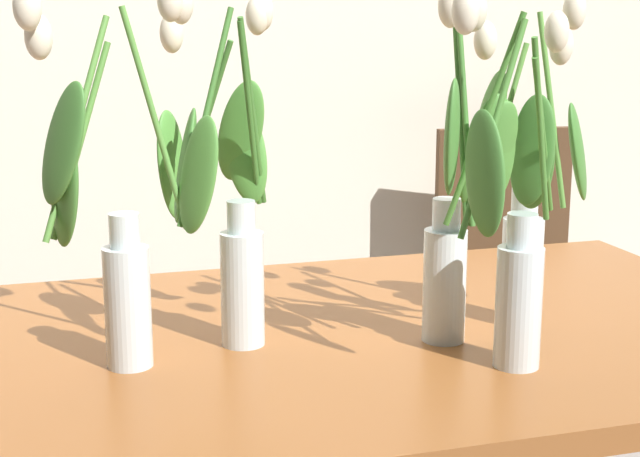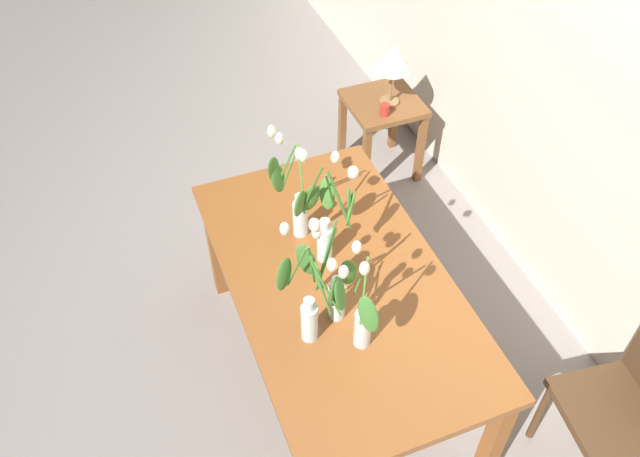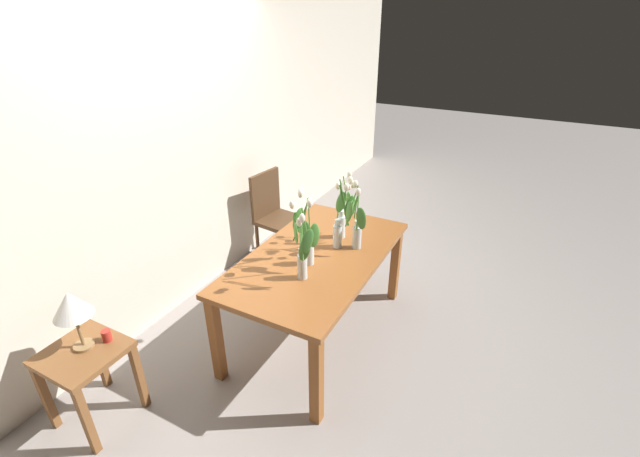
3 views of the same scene
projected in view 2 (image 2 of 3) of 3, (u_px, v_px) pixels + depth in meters
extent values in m
plane|color=gray|center=(336.00, 372.00, 3.34)|extent=(18.00, 18.00, 0.00)
cube|color=beige|center=(637.00, 94.00, 2.71)|extent=(9.00, 0.10, 2.70)
cube|color=brown|center=(339.00, 281.00, 2.82)|extent=(1.60, 0.90, 0.04)
cube|color=brown|center=(216.00, 246.00, 3.47)|extent=(0.07, 0.07, 0.70)
cube|color=brown|center=(351.00, 209.00, 3.67)|extent=(0.07, 0.07, 0.70)
cube|color=brown|center=(493.00, 441.00, 2.71)|extent=(0.07, 0.07, 0.70)
cylinder|color=silver|center=(363.00, 329.00, 2.52)|extent=(0.07, 0.07, 0.18)
cylinder|color=silver|center=(364.00, 311.00, 2.43)|extent=(0.04, 0.04, 0.05)
cylinder|color=silver|center=(362.00, 333.00, 2.54)|extent=(0.06, 0.06, 0.11)
cylinder|color=#56933D|center=(360.00, 279.00, 2.37)|extent=(0.08, 0.01, 0.26)
ellipsoid|color=#F2E5C6|center=(357.00, 247.00, 2.30)|extent=(0.04, 0.04, 0.06)
ellipsoid|color=#427F33|center=(348.00, 272.00, 2.38)|extent=(0.04, 0.10, 0.18)
cylinder|color=#56933D|center=(364.00, 292.00, 2.30)|extent=(0.05, 0.04, 0.31)
ellipsoid|color=#F2E5C6|center=(364.00, 268.00, 2.17)|extent=(0.04, 0.04, 0.06)
ellipsoid|color=#427F33|center=(368.00, 315.00, 2.32)|extent=(0.10, 0.09, 0.18)
cylinder|color=silver|center=(309.00, 323.00, 2.54)|extent=(0.07, 0.07, 0.18)
cylinder|color=silver|center=(309.00, 304.00, 2.46)|extent=(0.04, 0.04, 0.05)
cylinder|color=silver|center=(309.00, 327.00, 2.56)|extent=(0.06, 0.06, 0.11)
cylinder|color=#478433|center=(311.00, 265.00, 2.39)|extent=(0.09, 0.06, 0.31)
ellipsoid|color=#F2E5C6|center=(314.00, 225.00, 2.31)|extent=(0.04, 0.04, 0.06)
ellipsoid|color=#427F33|center=(306.00, 260.00, 2.43)|extent=(0.06, 0.10, 0.18)
cylinder|color=#478433|center=(327.00, 290.00, 2.34)|extent=(0.09, 0.09, 0.24)
ellipsoid|color=#F2E5C6|center=(344.00, 272.00, 2.23)|extent=(0.04, 0.04, 0.06)
ellipsoid|color=#427F33|center=(340.00, 294.00, 2.37)|extent=(0.07, 0.09, 0.17)
cylinder|color=#478433|center=(321.00, 287.00, 2.34)|extent=(0.07, 0.06, 0.27)
ellipsoid|color=#F2E5C6|center=(332.00, 265.00, 2.22)|extent=(0.04, 0.04, 0.06)
ellipsoid|color=#427F33|center=(335.00, 292.00, 2.37)|extent=(0.07, 0.07, 0.18)
cylinder|color=#478433|center=(296.00, 268.00, 2.38)|extent=(0.11, 0.05, 0.29)
ellipsoid|color=#F2E5C6|center=(285.00, 229.00, 2.30)|extent=(0.04, 0.04, 0.06)
ellipsoid|color=#427F33|center=(284.00, 274.00, 2.43)|extent=(0.05, 0.09, 0.18)
cylinder|color=silver|center=(337.00, 301.00, 2.61)|extent=(0.07, 0.07, 0.18)
cylinder|color=silver|center=(337.00, 283.00, 2.53)|extent=(0.04, 0.04, 0.05)
cylinder|color=silver|center=(336.00, 306.00, 2.63)|extent=(0.06, 0.06, 0.11)
cylinder|color=#3D752D|center=(326.00, 257.00, 2.39)|extent=(0.01, 0.09, 0.35)
ellipsoid|color=#F2E5C6|center=(315.00, 225.00, 2.25)|extent=(0.04, 0.04, 0.06)
ellipsoid|color=#4C8E38|center=(318.00, 277.00, 2.41)|extent=(0.08, 0.05, 0.17)
cylinder|color=#3D752D|center=(326.00, 260.00, 2.41)|extent=(0.01, 0.08, 0.31)
ellipsoid|color=#F2E5C6|center=(317.00, 232.00, 2.29)|extent=(0.04, 0.04, 0.06)
ellipsoid|color=#4C8E38|center=(318.00, 277.00, 2.42)|extent=(0.11, 0.05, 0.18)
cylinder|color=silver|center=(325.00, 243.00, 2.83)|extent=(0.07, 0.07, 0.18)
cylinder|color=silver|center=(325.00, 225.00, 2.75)|extent=(0.04, 0.04, 0.05)
cylinder|color=silver|center=(325.00, 248.00, 2.85)|extent=(0.06, 0.06, 0.11)
cylinder|color=#3D752D|center=(330.00, 192.00, 2.69)|extent=(0.08, 0.08, 0.27)
ellipsoid|color=#F2E5C6|center=(335.00, 157.00, 2.62)|extent=(0.04, 0.04, 0.06)
ellipsoid|color=#4C8E38|center=(327.00, 194.00, 2.76)|extent=(0.08, 0.07, 0.17)
cylinder|color=#3D752D|center=(312.00, 190.00, 2.66)|extent=(0.10, 0.07, 0.31)
ellipsoid|color=#F2E5C6|center=(299.00, 153.00, 2.57)|extent=(0.04, 0.04, 0.06)
ellipsoid|color=#4C8E38|center=(300.00, 204.00, 2.72)|extent=(0.09, 0.07, 0.18)
cylinder|color=#3D752D|center=(340.00, 200.00, 2.63)|extent=(0.06, 0.09, 0.30)
ellipsoid|color=#F2E5C6|center=(354.00, 172.00, 2.51)|extent=(0.04, 0.04, 0.06)
ellipsoid|color=#4C8E38|center=(351.00, 208.00, 2.69)|extent=(0.09, 0.09, 0.18)
cylinder|color=#3D752D|center=(339.00, 200.00, 2.63)|extent=(0.05, 0.09, 0.29)
ellipsoid|color=#F2E5C6|center=(352.00, 173.00, 2.52)|extent=(0.04, 0.04, 0.06)
ellipsoid|color=#4C8E38|center=(350.00, 202.00, 2.67)|extent=(0.10, 0.08, 0.18)
cylinder|color=silver|center=(300.00, 219.00, 2.93)|extent=(0.07, 0.07, 0.18)
cylinder|color=silver|center=(300.00, 200.00, 2.85)|extent=(0.04, 0.04, 0.05)
cylinder|color=silver|center=(300.00, 223.00, 2.96)|extent=(0.06, 0.06, 0.11)
cylinder|color=#56933D|center=(285.00, 167.00, 2.77)|extent=(0.11, 0.08, 0.30)
ellipsoid|color=#F2E5C6|center=(272.00, 131.00, 2.68)|extent=(0.04, 0.04, 0.06)
ellipsoid|color=#427F33|center=(274.00, 169.00, 2.78)|extent=(0.10, 0.10, 0.18)
cylinder|color=#56933D|center=(289.00, 170.00, 2.78)|extent=(0.10, 0.05, 0.27)
ellipsoid|color=#F2E5C6|center=(279.00, 139.00, 2.71)|extent=(0.04, 0.04, 0.06)
ellipsoid|color=#427F33|center=(278.00, 179.00, 2.83)|extent=(0.06, 0.10, 0.18)
cylinder|color=#56933D|center=(302.00, 180.00, 2.71)|extent=(0.09, 0.02, 0.32)
ellipsoid|color=#F2E5C6|center=(303.00, 156.00, 2.56)|extent=(0.04, 0.04, 0.06)
ellipsoid|color=#427F33|center=(311.00, 198.00, 2.73)|extent=(0.06, 0.09, 0.18)
cube|color=#4C331E|center=(611.00, 411.00, 2.69)|extent=(0.45, 0.45, 0.04)
cylinder|color=#4C331E|center=(540.00, 412.00, 2.95)|extent=(0.04, 0.04, 0.43)
cylinder|color=#4C331E|center=(608.00, 396.00, 3.00)|extent=(0.04, 0.04, 0.43)
cube|color=brown|center=(384.00, 103.00, 4.06)|extent=(0.44, 0.44, 0.04)
cube|color=brown|center=(342.00, 128.00, 4.33)|extent=(0.04, 0.04, 0.51)
cube|color=brown|center=(366.00, 163.00, 4.09)|extent=(0.04, 0.04, 0.51)
cube|color=brown|center=(394.00, 116.00, 4.43)|extent=(0.04, 0.04, 0.51)
cube|color=brown|center=(420.00, 149.00, 4.18)|extent=(0.04, 0.04, 0.51)
cylinder|color=olive|center=(389.00, 102.00, 4.02)|extent=(0.12, 0.12, 0.02)
cylinder|color=olive|center=(391.00, 85.00, 3.94)|extent=(0.02, 0.02, 0.22)
cone|color=silver|center=(393.00, 57.00, 3.80)|extent=(0.22, 0.22, 0.16)
cylinder|color=#B72D23|center=(385.00, 110.00, 3.92)|extent=(0.06, 0.06, 0.07)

